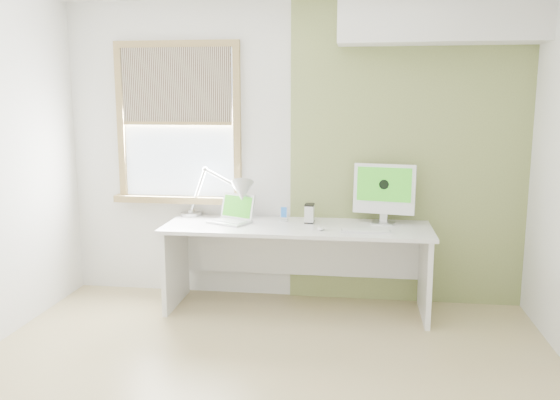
% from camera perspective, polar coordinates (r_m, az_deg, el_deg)
% --- Properties ---
extents(room, '(4.04, 3.54, 2.64)m').
position_cam_1_polar(room, '(3.31, -2.46, 1.99)').
color(room, tan).
rests_on(room, ground).
extents(accent_wall, '(2.00, 0.02, 2.60)m').
position_cam_1_polar(accent_wall, '(5.00, 12.55, 4.48)').
color(accent_wall, olive).
rests_on(accent_wall, room).
extents(soffit, '(1.60, 0.40, 0.42)m').
position_cam_1_polar(soffit, '(4.88, 15.68, 17.18)').
color(soffit, white).
rests_on(soffit, room).
extents(window, '(1.20, 0.14, 1.42)m').
position_cam_1_polar(window, '(5.19, -10.09, 7.46)').
color(window, olive).
rests_on(window, room).
extents(desk, '(2.20, 0.70, 0.73)m').
position_cam_1_polar(desk, '(4.85, 1.75, -4.65)').
color(desk, white).
rests_on(desk, room).
extents(desk_lamp, '(0.74, 0.45, 0.45)m').
position_cam_1_polar(desk_lamp, '(4.92, -4.80, 0.65)').
color(desk_lamp, silver).
rests_on(desk_lamp, desk).
extents(laptop, '(0.41, 0.38, 0.23)m').
position_cam_1_polar(laptop, '(4.88, -4.71, -1.53)').
color(laptop, silver).
rests_on(laptop, desk).
extents(phone_dock, '(0.08, 0.08, 0.14)m').
position_cam_1_polar(phone_dock, '(4.89, 0.39, -1.69)').
color(phone_dock, silver).
rests_on(phone_dock, desk).
extents(external_drive, '(0.08, 0.12, 0.16)m').
position_cam_1_polar(external_drive, '(4.85, 2.95, -1.33)').
color(external_drive, silver).
rests_on(external_drive, desk).
extents(imac, '(0.52, 0.21, 0.50)m').
position_cam_1_polar(imac, '(4.86, 10.32, 0.96)').
color(imac, silver).
rests_on(imac, desk).
extents(keyboard, '(0.39, 0.12, 0.02)m').
position_cam_1_polar(keyboard, '(4.55, 8.52, -3.10)').
color(keyboard, white).
rests_on(keyboard, desk).
extents(mouse, '(0.06, 0.09, 0.03)m').
position_cam_1_polar(mouse, '(4.58, 4.09, -2.84)').
color(mouse, white).
rests_on(mouse, desk).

